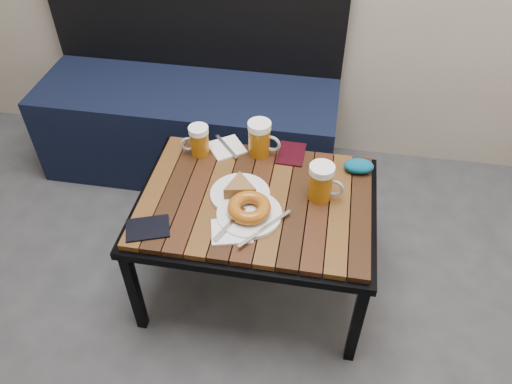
% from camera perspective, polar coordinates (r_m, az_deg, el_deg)
% --- Properties ---
extents(bench, '(1.40, 0.50, 0.95)m').
position_cam_1_polar(bench, '(2.48, -7.49, 8.39)').
color(bench, black).
rests_on(bench, ground).
extents(cafe_table, '(0.84, 0.62, 0.47)m').
position_cam_1_polar(cafe_table, '(1.77, 0.00, -1.69)').
color(cafe_table, black).
rests_on(cafe_table, ground).
extents(beer_mug_left, '(0.12, 0.09, 0.12)m').
position_cam_1_polar(beer_mug_left, '(1.90, -6.57, 5.87)').
color(beer_mug_left, '#93550B').
rests_on(beer_mug_left, cafe_table).
extents(beer_mug_centre, '(0.13, 0.10, 0.14)m').
position_cam_1_polar(beer_mug_centre, '(1.88, 0.47, 6.15)').
color(beer_mug_centre, '#93550B').
rests_on(beer_mug_centre, cafe_table).
extents(beer_mug_right, '(0.13, 0.09, 0.14)m').
position_cam_1_polar(beer_mug_right, '(1.71, 7.48, 1.13)').
color(beer_mug_right, '#93550B').
rests_on(beer_mug_right, cafe_table).
extents(plate_pie, '(0.21, 0.21, 0.06)m').
position_cam_1_polar(plate_pie, '(1.73, -1.84, 0.14)').
color(plate_pie, white).
rests_on(plate_pie, cafe_table).
extents(plate_bagel, '(0.25, 0.27, 0.06)m').
position_cam_1_polar(plate_bagel, '(1.66, -0.78, -2.12)').
color(plate_bagel, white).
rests_on(plate_bagel, cafe_table).
extents(napkin_left, '(0.17, 0.17, 0.01)m').
position_cam_1_polar(napkin_left, '(1.95, -3.39, 5.08)').
color(napkin_left, white).
rests_on(napkin_left, cafe_table).
extents(napkin_right, '(0.16, 0.14, 0.01)m').
position_cam_1_polar(napkin_right, '(1.63, -2.77, -4.50)').
color(napkin_right, white).
rests_on(napkin_right, cafe_table).
extents(passport_navy, '(0.17, 0.14, 0.01)m').
position_cam_1_polar(passport_navy, '(1.68, -12.28, -4.06)').
color(passport_navy, black).
rests_on(passport_navy, cafe_table).
extents(passport_burgundy, '(0.10, 0.14, 0.01)m').
position_cam_1_polar(passport_burgundy, '(1.92, 4.05, 4.40)').
color(passport_burgundy, black).
rests_on(passport_burgundy, cafe_table).
extents(knit_pouch, '(0.12, 0.08, 0.05)m').
position_cam_1_polar(knit_pouch, '(1.87, 11.66, 2.93)').
color(knit_pouch, navy).
rests_on(knit_pouch, cafe_table).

